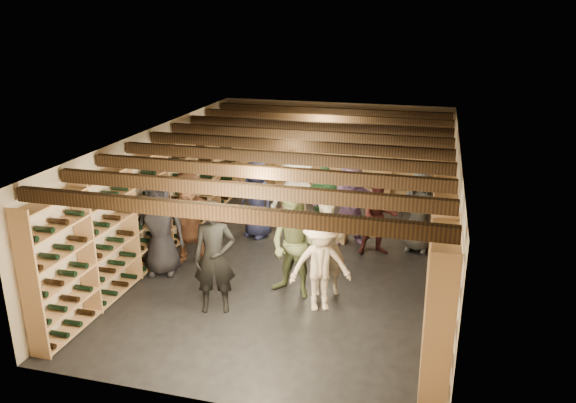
% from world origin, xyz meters
% --- Properties ---
extents(ground, '(8.00, 8.00, 0.00)m').
position_xyz_m(ground, '(0.00, 0.00, 0.00)').
color(ground, black).
rests_on(ground, ground).
extents(walls, '(5.52, 8.02, 2.40)m').
position_xyz_m(walls, '(0.00, 0.00, 1.20)').
color(walls, '#BAA991').
rests_on(walls, ground).
extents(ceiling, '(5.50, 8.00, 0.01)m').
position_xyz_m(ceiling, '(0.00, 0.00, 2.40)').
color(ceiling, beige).
rests_on(ceiling, walls).
extents(ceiling_joists, '(5.40, 7.12, 0.18)m').
position_xyz_m(ceiling_joists, '(0.00, 0.00, 2.26)').
color(ceiling_joists, black).
rests_on(ceiling_joists, ground).
extents(wine_rack_left, '(0.32, 7.50, 2.15)m').
position_xyz_m(wine_rack_left, '(-2.57, 0.00, 1.08)').
color(wine_rack_left, '#AC7E53').
rests_on(wine_rack_left, ground).
extents(wine_rack_right, '(0.32, 7.50, 2.15)m').
position_xyz_m(wine_rack_right, '(2.57, 0.00, 1.08)').
color(wine_rack_right, '#AC7E53').
rests_on(wine_rack_right, ground).
extents(wine_rack_back, '(4.70, 0.30, 2.15)m').
position_xyz_m(wine_rack_back, '(0.00, 3.83, 1.07)').
color(wine_rack_back, '#AC7E53').
rests_on(wine_rack_back, ground).
extents(crate_stack_left, '(0.59, 0.51, 0.68)m').
position_xyz_m(crate_stack_left, '(-0.48, 1.85, 0.34)').
color(crate_stack_left, tan).
rests_on(crate_stack_left, ground).
extents(crate_stack_right, '(0.52, 0.36, 0.51)m').
position_xyz_m(crate_stack_right, '(0.53, 1.30, 0.26)').
color(crate_stack_right, tan).
rests_on(crate_stack_right, ground).
extents(crate_loose, '(0.59, 0.50, 0.17)m').
position_xyz_m(crate_loose, '(1.15, 1.90, 0.09)').
color(crate_loose, tan).
rests_on(crate_loose, ground).
extents(person_0, '(0.96, 0.76, 1.73)m').
position_xyz_m(person_0, '(-2.18, -0.93, 0.87)').
color(person_0, black).
rests_on(person_0, ground).
extents(person_1, '(0.75, 0.60, 1.79)m').
position_xyz_m(person_1, '(-0.75, -1.92, 0.89)').
color(person_1, black).
rests_on(person_1, ground).
extents(person_2, '(1.00, 0.87, 1.75)m').
position_xyz_m(person_2, '(0.31, -1.12, 0.87)').
color(person_2, '#57623D').
rests_on(person_2, ground).
extents(person_3, '(1.10, 0.87, 1.50)m').
position_xyz_m(person_3, '(0.81, -1.46, 0.75)').
color(person_3, '#C6B19B').
rests_on(person_3, ground).
extents(person_5, '(1.69, 0.70, 1.78)m').
position_xyz_m(person_5, '(-1.85, -0.41, 0.89)').
color(person_5, brown).
rests_on(person_5, ground).
extents(person_6, '(0.92, 0.78, 1.61)m').
position_xyz_m(person_6, '(-1.08, 1.17, 0.80)').
color(person_6, '#1D2041').
rests_on(person_6, ground).
extents(person_7, '(0.71, 0.59, 1.68)m').
position_xyz_m(person_7, '(0.82, -0.91, 0.84)').
color(person_7, gray).
rests_on(person_7, ground).
extents(person_8, '(0.89, 0.79, 1.51)m').
position_xyz_m(person_8, '(1.44, 0.91, 0.75)').
color(person_8, '#441B1B').
rests_on(person_8, ground).
extents(person_9, '(1.26, 0.95, 1.74)m').
position_xyz_m(person_9, '(-0.26, 1.30, 0.87)').
color(person_9, beige).
rests_on(person_9, ground).
extents(person_10, '(0.99, 0.58, 1.58)m').
position_xyz_m(person_10, '(0.29, 1.30, 0.79)').
color(person_10, '#26532D').
rests_on(person_10, ground).
extents(person_11, '(1.65, 1.01, 1.69)m').
position_xyz_m(person_11, '(0.84, 1.30, 0.85)').
color(person_11, slate).
rests_on(person_11, ground).
extents(person_12, '(0.85, 0.61, 1.63)m').
position_xyz_m(person_12, '(2.18, 1.30, 0.81)').
color(person_12, '#35373B').
rests_on(person_12, ground).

